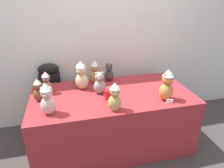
{
  "coord_description": "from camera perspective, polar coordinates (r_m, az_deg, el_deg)",
  "views": [
    {
      "loc": [
        -0.49,
        -1.79,
        1.8
      ],
      "look_at": [
        0.0,
        0.25,
        0.85
      ],
      "focal_mm": 32.07,
      "sensor_mm": 36.0,
      "label": 1
    }
  ],
  "objects": [
    {
      "name": "teddy_bear_ash",
      "position": [
        2.31,
        -3.58,
        0.12
      ],
      "size": [
        0.15,
        0.14,
        0.27
      ],
      "rotation": [
        0.0,
        0.0,
        -0.15
      ],
      "color": "gray",
      "rests_on": "display_table"
    },
    {
      "name": "teddy_bear_honey",
      "position": [
        1.96,
        0.81,
        -3.72
      ],
      "size": [
        0.14,
        0.12,
        0.3
      ],
      "rotation": [
        0.0,
        0.0,
        0.01
      ],
      "color": "tan",
      "rests_on": "display_table"
    },
    {
      "name": "party_cup_red",
      "position": [
        2.21,
        -1.01,
        -3.06
      ],
      "size": [
        0.08,
        0.08,
        0.11
      ],
      "primitive_type": "cylinder",
      "color": "red",
      "rests_on": "display_table"
    },
    {
      "name": "teddy_bear_chestnut",
      "position": [
        2.29,
        -20.27,
        -1.69
      ],
      "size": [
        0.12,
        0.11,
        0.26
      ],
      "rotation": [
        0.0,
        0.0,
        0.04
      ],
      "color": "brown",
      "rests_on": "display_table"
    },
    {
      "name": "name_card_front_middle",
      "position": [
        2.01,
        0.89,
        -6.99
      ],
      "size": [
        0.07,
        0.01,
        0.05
      ],
      "primitive_type": "cube",
      "rotation": [
        0.0,
        0.0,
        -0.07
      ],
      "color": "white",
      "rests_on": "display_table"
    },
    {
      "name": "display_table",
      "position": [
        2.54,
        -0.0,
        -9.94
      ],
      "size": [
        1.87,
        0.94,
        0.73
      ],
      "primitive_type": "cube",
      "color": "maroon",
      "rests_on": "ground_plane"
    },
    {
      "name": "instrument_case",
      "position": [
        2.96,
        -16.73,
        -3.11
      ],
      "size": [
        0.28,
        0.13,
        0.96
      ],
      "rotation": [
        0.0,
        0.0,
        0.03
      ],
      "color": "black",
      "rests_on": "ground_plane"
    },
    {
      "name": "wall_back",
      "position": [
        2.85,
        -3.51,
        14.3
      ],
      "size": [
        7.0,
        0.08,
        2.6
      ],
      "primitive_type": "cube",
      "color": "silver",
      "rests_on": "ground_plane"
    },
    {
      "name": "teddy_bear_caramel",
      "position": [
        2.57,
        -4.86,
        3.34
      ],
      "size": [
        0.17,
        0.16,
        0.31
      ],
      "rotation": [
        0.0,
        0.0,
        -0.38
      ],
      "color": "#B27A42",
      "rests_on": "display_table"
    },
    {
      "name": "teddy_bear_sand",
      "position": [
        2.43,
        -8.69,
        2.4
      ],
      "size": [
        0.21,
        0.2,
        0.36
      ],
      "rotation": [
        0.0,
        0.0,
        -0.59
      ],
      "color": "#CCB78E",
      "rests_on": "display_table"
    },
    {
      "name": "ground_plane",
      "position": [
        2.59,
        1.38,
        -19.65
      ],
      "size": [
        10.0,
        10.0,
        0.0
      ],
      "primitive_type": "plane",
      "color": "#3D3838"
    },
    {
      "name": "teddy_bear_mocha",
      "position": [
        2.43,
        -18.16,
        0.33
      ],
      "size": [
        0.15,
        0.13,
        0.27
      ],
      "rotation": [
        0.0,
        0.0,
        -0.3
      ],
      "color": "#7F6047",
      "rests_on": "display_table"
    },
    {
      "name": "teddy_bear_charcoal",
      "position": [
        2.66,
        -0.86,
        3.21
      ],
      "size": [
        0.16,
        0.15,
        0.24
      ],
      "rotation": [
        0.0,
        0.0,
        -0.57
      ],
      "color": "#383533",
      "rests_on": "display_table"
    },
    {
      "name": "teddy_bear_blush",
      "position": [
        1.99,
        -17.93,
        -4.16
      ],
      "size": [
        0.17,
        0.15,
        0.33
      ],
      "rotation": [
        0.0,
        0.0,
        -0.18
      ],
      "color": "beige",
      "rests_on": "display_table"
    },
    {
      "name": "name_card_front_left",
      "position": [
        2.22,
        16.11,
        -4.81
      ],
      "size": [
        0.07,
        0.02,
        0.05
      ],
      "primitive_type": "cube",
      "rotation": [
        0.0,
        0.0,
        -0.2
      ],
      "color": "white",
      "rests_on": "display_table"
    },
    {
      "name": "teddy_bear_ginger",
      "position": [
        2.23,
        15.39,
        -0.33
      ],
      "size": [
        0.18,
        0.16,
        0.36
      ],
      "rotation": [
        0.0,
        0.0,
        0.15
      ],
      "color": "#D17F3D",
      "rests_on": "display_table"
    }
  ]
}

